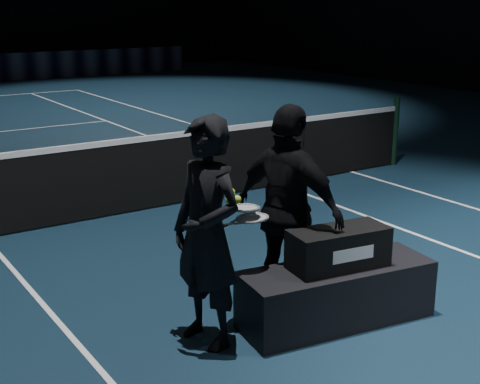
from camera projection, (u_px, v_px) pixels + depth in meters
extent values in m
cylinder|color=black|center=(395.00, 131.00, 10.70)|extent=(0.10, 0.10, 1.10)
cube|color=black|center=(336.00, 294.00, 5.47)|extent=(1.68, 0.77, 0.48)
cube|color=black|center=(338.00, 248.00, 5.36)|extent=(0.85, 0.46, 0.32)
cube|color=white|center=(353.00, 255.00, 5.22)|extent=(0.37, 0.06, 0.11)
imported|color=black|center=(207.00, 233.00, 4.98)|extent=(0.55, 0.72, 1.77)
imported|color=black|center=(289.00, 211.00, 5.51)|extent=(0.71, 1.12, 1.77)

